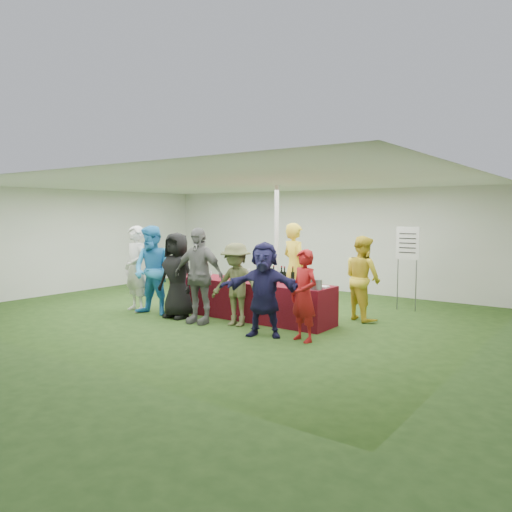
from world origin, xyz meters
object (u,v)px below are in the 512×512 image
Objects in this scene: serving_table at (248,299)px; customer_0 at (136,269)px; customer_2 at (177,275)px; customer_3 at (198,275)px; staff_pourer at (295,268)px; customer_1 at (153,270)px; staff_back at (363,278)px; customer_4 at (236,284)px; dump_bucket at (316,284)px; wine_list_sign at (408,249)px; customer_6 at (304,295)px; customer_5 at (264,289)px.

customer_0 is (-2.35, -0.85, 0.53)m from serving_table.
customer_3 reaches higher than customer_2.
customer_3 is (1.87, -0.07, 0.00)m from customer_0.
customer_1 is at bearing 64.97° from staff_pourer.
customer_1 is at bearing 4.13° from customer_0.
staff_back is 2.50m from customer_4.
customer_0 is (-4.02, -0.63, 0.07)m from dump_bucket.
customer_1 is 1.08× the size of customer_2.
customer_6 is (-0.47, -3.51, -0.56)m from wine_list_sign.
customer_6 is (2.31, 0.02, -0.16)m from customer_3.
dump_bucket is 3.48m from customer_1.
customer_3 is (-0.48, -0.92, 0.53)m from serving_table.
wine_list_sign is 3.85m from customer_5.
wine_list_sign is at bearing 49.40° from customer_5.
dump_bucket is 4.07m from customer_0.
staff_pourer reaches higher than customer_6.
staff_back is 1.03× the size of customer_5.
staff_pourer is 2.47m from customer_2.
staff_pourer reaches higher than customer_0.
serving_table is at bearing 170.23° from customer_6.
wine_list_sign is 2.45m from staff_pourer.
serving_table is at bearing -131.31° from wine_list_sign.
customer_0 is at bearing 57.31° from staff_pourer.
customer_2 is 0.94× the size of customer_3.
customer_4 is at bearing -121.91° from wine_list_sign.
staff_back reaches higher than customer_5.
wine_list_sign reaches higher than customer_4.
customer_4 reaches higher than customer_6.
customer_0 is at bearing 54.19° from staff_back.
staff_back is 4.72m from customer_0.
wine_list_sign is 1.16× the size of customer_4.
customer_4 is (-1.68, -1.85, -0.05)m from staff_back.
customer_5 is (3.47, -0.17, -0.10)m from customer_0.
staff_back is (1.92, 1.16, 0.45)m from serving_table.
dump_bucket is (1.67, -0.22, 0.46)m from serving_table.
staff_pourer reaches higher than customer_4.
dump_bucket is 2.94m from wine_list_sign.
staff_pourer is 1.03× the size of customer_3.
customer_0 reaches higher than customer_2.
staff_pourer is at bearing 49.54° from customer_2.
staff_pourer is 2.44m from customer_6.
customer_5 reaches higher than customer_4.
dump_bucket is 1.81m from staff_pourer.
customer_2 is at bearing 10.61° from customer_0.
customer_3 is at bearing -169.65° from customer_4.
staff_pourer reaches higher than customer_2.
staff_back is at bearing 34.64° from customer_0.
customer_6 is at bearing -26.34° from serving_table.
customer_0 is 1.00× the size of customer_3.
customer_6 is (2.97, -0.08, -0.10)m from customer_2.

